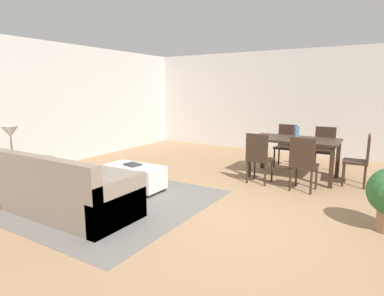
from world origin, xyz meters
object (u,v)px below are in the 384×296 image
book_on_ottoman (133,164)px  vase_centerpiece (297,132)px  dining_chair_far_right (324,147)px  dining_chair_head_east (361,157)px  couch (64,193)px  table_lamp (10,133)px  dining_chair_far_left (286,143)px  ottoman_table (135,176)px  side_table (14,167)px  dining_chair_near_right (303,161)px  dining_chair_near_left (259,155)px  dining_table (294,143)px

book_on_ottoman → vase_centerpiece: bearing=47.5°
dining_chair_far_right → dining_chair_head_east: (0.73, -0.78, 0.00)m
couch → dining_chair_head_east: size_ratio=2.24×
dining_chair_far_right → couch: bearing=-121.3°
dining_chair_head_east → book_on_ottoman: (-3.24, -2.26, -0.07)m
table_lamp → dining_chair_far_left: bearing=53.5°
ottoman_table → dining_chair_head_east: bearing=34.9°
dining_chair_far_left → book_on_ottoman: dining_chair_far_left is taller
dining_chair_far_right → vase_centerpiece: (-0.40, -0.74, 0.36)m
side_table → book_on_ottoman: size_ratio=2.31×
table_lamp → dining_chair_near_right: (3.89, 2.60, -0.49)m
dining_chair_far_right → side_table: bearing=-133.1°
couch → dining_chair_near_left: size_ratio=2.24×
dining_table → dining_chair_far_left: (-0.37, 0.82, -0.15)m
ottoman_table → couch: bearing=-96.1°
couch → dining_table: bearing=58.1°
dining_chair_near_left → vase_centerpiece: bearing=61.8°
couch → side_table: (-1.33, 0.09, 0.18)m
dining_chair_far_right → book_on_ottoman: 3.94m
dining_chair_near_right → dining_chair_far_left: same height
dining_chair_near_left → book_on_ottoman: size_ratio=3.54×
dining_chair_near_left → book_on_ottoman: bearing=-138.5°
side_table → book_on_ottoman: (1.44, 1.19, -0.03)m
couch → dining_chair_head_east: 4.87m
couch → vase_centerpiece: bearing=58.1°
couch → table_lamp: bearing=176.3°
dining_chair_far_left → dining_chair_far_right: same height
dining_chair_far_right → dining_chair_head_east: same height
dining_chair_near_right → book_on_ottoman: size_ratio=3.54×
couch → book_on_ottoman: bearing=85.0°
ottoman_table → dining_table: size_ratio=0.63×
dining_chair_near_right → dining_chair_head_east: (0.79, 0.84, 0.00)m
dining_chair_near_left → dining_chair_far_right: 1.78m
dining_chair_near_right → dining_chair_head_east: 1.16m
vase_centerpiece → dining_chair_near_right: bearing=-68.9°
side_table → dining_chair_far_right: 5.78m
dining_chair_near_left → vase_centerpiece: size_ratio=3.91×
couch → dining_chair_far_left: (1.82, 4.35, 0.23)m
dining_table → vase_centerpiece: (0.02, 0.05, 0.21)m
dining_table → book_on_ottoman: size_ratio=6.20×
ottoman_table → book_on_ottoman: (-0.03, -0.01, 0.20)m
couch → table_lamp: table_lamp is taller
couch → table_lamp: size_ratio=3.93×
side_table → dining_chair_far_left: size_ratio=0.65×
side_table → dining_chair_head_east: dining_chair_head_east is taller
dining_chair_far_left → book_on_ottoman: size_ratio=3.54×
dining_chair_far_left → dining_chair_far_right: bearing=-2.8°
vase_centerpiece → book_on_ottoman: (-2.11, -2.30, -0.43)m
dining_chair_head_east → vase_centerpiece: (-1.13, 0.04, 0.36)m
couch → dining_chair_far_left: 4.72m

